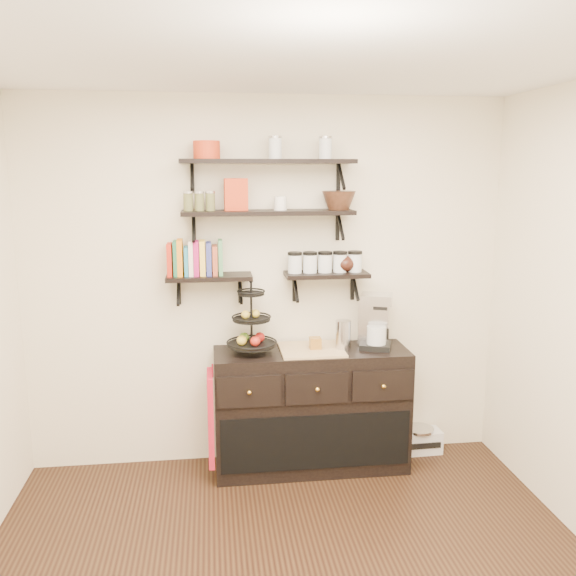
% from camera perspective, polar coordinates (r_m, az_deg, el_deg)
% --- Properties ---
extents(ceiling, '(3.50, 3.50, 0.02)m').
position_cam_1_polar(ceiling, '(2.72, 1.53, 22.00)').
color(ceiling, white).
rests_on(ceiling, back_wall).
extents(back_wall, '(3.50, 0.02, 2.70)m').
position_cam_1_polar(back_wall, '(4.49, -1.98, 0.37)').
color(back_wall, white).
rests_on(back_wall, ground).
extents(shelf_top, '(1.20, 0.27, 0.23)m').
position_cam_1_polar(shelf_top, '(4.28, -1.89, 11.72)').
color(shelf_top, black).
rests_on(shelf_top, back_wall).
extents(shelf_mid, '(1.20, 0.27, 0.23)m').
position_cam_1_polar(shelf_mid, '(4.29, -1.86, 7.04)').
color(shelf_mid, black).
rests_on(shelf_mid, back_wall).
extents(shelf_low_left, '(0.60, 0.25, 0.23)m').
position_cam_1_polar(shelf_low_left, '(4.34, -7.37, 0.95)').
color(shelf_low_left, black).
rests_on(shelf_low_left, back_wall).
extents(shelf_low_right, '(0.60, 0.25, 0.23)m').
position_cam_1_polar(shelf_low_right, '(4.41, 3.59, 1.20)').
color(shelf_low_right, black).
rests_on(shelf_low_right, back_wall).
extents(cookbooks, '(0.36, 0.15, 0.26)m').
position_cam_1_polar(cookbooks, '(4.31, -8.59, 2.70)').
color(cookbooks, red).
rests_on(cookbooks, shelf_low_left).
extents(glass_canisters, '(0.54, 0.10, 0.13)m').
position_cam_1_polar(glass_canisters, '(4.40, 3.48, 2.32)').
color(glass_canisters, silver).
rests_on(glass_canisters, shelf_low_right).
extents(sideboard, '(1.40, 0.50, 0.92)m').
position_cam_1_polar(sideboard, '(4.56, 2.17, -11.26)').
color(sideboard, black).
rests_on(sideboard, floor).
extents(fruit_stand, '(0.35, 0.35, 0.51)m').
position_cam_1_polar(fruit_stand, '(4.31, -3.39, -3.82)').
color(fruit_stand, black).
rests_on(fruit_stand, sideboard).
extents(candle, '(0.08, 0.08, 0.08)m').
position_cam_1_polar(candle, '(4.39, 2.56, -5.16)').
color(candle, '#946322').
rests_on(candle, sideboard).
extents(coffee_maker, '(0.27, 0.27, 0.40)m').
position_cam_1_polar(coffee_maker, '(4.48, 8.14, -3.15)').
color(coffee_maker, black).
rests_on(coffee_maker, sideboard).
extents(thermal_carafe, '(0.11, 0.11, 0.22)m').
position_cam_1_polar(thermal_carafe, '(4.40, 5.18, -4.45)').
color(thermal_carafe, silver).
rests_on(thermal_carafe, sideboard).
extents(apron, '(0.04, 0.28, 0.65)m').
position_cam_1_polar(apron, '(4.40, -7.23, -11.95)').
color(apron, '#B41320').
rests_on(apron, sideboard).
extents(radio, '(0.34, 0.23, 0.20)m').
position_cam_1_polar(radio, '(5.02, 12.16, -13.74)').
color(radio, silver).
rests_on(radio, floor).
extents(recipe_box, '(0.16, 0.07, 0.22)m').
position_cam_1_polar(recipe_box, '(4.26, -4.89, 8.71)').
color(recipe_box, red).
rests_on(recipe_box, shelf_mid).
extents(walnut_bowl, '(0.24, 0.24, 0.13)m').
position_cam_1_polar(walnut_bowl, '(4.35, 4.77, 8.17)').
color(walnut_bowl, black).
rests_on(walnut_bowl, shelf_mid).
extents(ramekins, '(0.09, 0.09, 0.10)m').
position_cam_1_polar(ramekins, '(4.29, -0.73, 7.93)').
color(ramekins, white).
rests_on(ramekins, shelf_mid).
extents(teapot, '(0.20, 0.16, 0.14)m').
position_cam_1_polar(teapot, '(4.43, 5.38, 2.40)').
color(teapot, black).
rests_on(teapot, shelf_low_right).
extents(red_pot, '(0.18, 0.18, 0.12)m').
position_cam_1_polar(red_pot, '(4.25, -7.62, 12.69)').
color(red_pot, red).
rests_on(red_pot, shelf_top).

